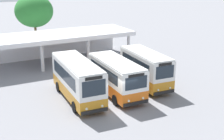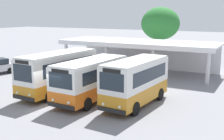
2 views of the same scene
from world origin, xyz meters
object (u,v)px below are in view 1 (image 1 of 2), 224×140
object	(u,v)px
waiting_chair_end_by_column	(62,60)
waiting_chair_middle_seat	(72,59)
waiting_chair_second_from_end	(68,59)
city_bus_nearest_orange	(77,79)
city_bus_middle_cream	(146,68)
city_bus_second_in_row	(116,76)

from	to	relation	value
waiting_chair_end_by_column	waiting_chair_middle_seat	xyz separation A→B (m)	(1.15, -0.05, 0.00)
waiting_chair_middle_seat	waiting_chair_second_from_end	bearing A→B (deg)	-175.24
waiting_chair_end_by_column	waiting_chair_middle_seat	bearing A→B (deg)	-2.64
waiting_chair_second_from_end	waiting_chair_middle_seat	size ratio (longest dim) A/B	1.00
waiting_chair_second_from_end	waiting_chair_end_by_column	bearing A→B (deg)	170.04
city_bus_nearest_orange	waiting_chair_second_from_end	distance (m)	10.59
city_bus_nearest_orange	city_bus_middle_cream	xyz separation A→B (m)	(6.73, 0.05, -0.05)
city_bus_second_in_row	city_bus_middle_cream	distance (m)	3.41
city_bus_second_in_row	waiting_chair_second_from_end	bearing A→B (deg)	93.51
city_bus_nearest_orange	city_bus_second_in_row	size ratio (longest dim) A/B	1.08
city_bus_nearest_orange	waiting_chair_middle_seat	world-z (taller)	city_bus_nearest_orange
waiting_chair_second_from_end	waiting_chair_middle_seat	bearing A→B (deg)	4.76
waiting_chair_second_from_end	waiting_chair_middle_seat	xyz separation A→B (m)	(0.58, 0.05, 0.00)
city_bus_middle_cream	waiting_chair_middle_seat	distance (m)	10.79
city_bus_second_in_row	waiting_chair_second_from_end	world-z (taller)	city_bus_second_in_row
city_bus_second_in_row	waiting_chair_middle_seat	bearing A→B (deg)	90.40
waiting_chair_end_by_column	waiting_chair_middle_seat	distance (m)	1.15
city_bus_nearest_orange	waiting_chair_middle_seat	bearing A→B (deg)	72.12
city_bus_nearest_orange	city_bus_middle_cream	bearing A→B (deg)	0.44
city_bus_middle_cream	waiting_chair_middle_seat	bearing A→B (deg)	108.73
city_bus_second_in_row	waiting_chair_middle_seat	distance (m)	10.74
waiting_chair_end_by_column	city_bus_second_in_row	bearing A→B (deg)	-83.47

